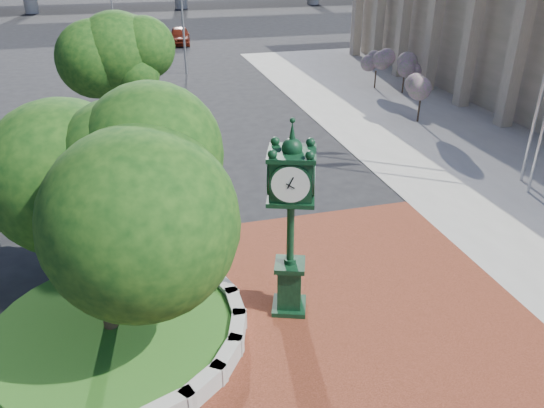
{
  "coord_description": "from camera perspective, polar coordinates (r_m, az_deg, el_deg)",
  "views": [
    {
      "loc": [
        -3.89,
        -11.28,
        9.18
      ],
      "look_at": [
        -0.37,
        1.5,
        2.49
      ],
      "focal_mm": 35.0,
      "sensor_mm": 36.0,
      "label": 1
    }
  ],
  "objects": [
    {
      "name": "parked_car",
      "position": [
        53.58,
        -9.91,
        17.41
      ],
      "size": [
        2.44,
        4.86,
        1.59
      ],
      "primitive_type": "imported",
      "rotation": [
        0.0,
        0.0,
        -0.12
      ],
      "color": "#5A190C",
      "rests_on": "ground"
    },
    {
      "name": "ground",
      "position": [
        15.05,
        2.92,
        -10.83
      ],
      "size": [
        200.0,
        200.0,
        0.0
      ],
      "primitive_type": "plane",
      "color": "black",
      "rests_on": "ground"
    },
    {
      "name": "shrub_near",
      "position": [
        30.39,
        15.73,
        11.35
      ],
      "size": [
        1.2,
        1.2,
        2.2
      ],
      "color": "#38281C",
      "rests_on": "ground"
    },
    {
      "name": "planter_wall",
      "position": [
        14.42,
        -7.56,
        -11.65
      ],
      "size": [
        2.96,
        6.77,
        0.54
      ],
      "color": "#9E9B93",
      "rests_on": "ground"
    },
    {
      "name": "grass_bed",
      "position": [
        14.46,
        -16.78,
        -12.99
      ],
      "size": [
        6.1,
        6.1,
        0.4
      ],
      "primitive_type": "cylinder",
      "color": "#154B15",
      "rests_on": "ground"
    },
    {
      "name": "tree_planter",
      "position": [
        12.58,
        -18.87,
        -0.47
      ],
      "size": [
        5.2,
        5.2,
        6.33
      ],
      "color": "#38281C",
      "rests_on": "ground"
    },
    {
      "name": "shrub_far",
      "position": [
        37.04,
        11.17,
        14.48
      ],
      "size": [
        1.2,
        1.2,
        2.2
      ],
      "color": "#38281C",
      "rests_on": "ground"
    },
    {
      "name": "plaza",
      "position": [
        14.31,
        4.19,
        -13.11
      ],
      "size": [
        12.0,
        12.0,
        0.04
      ],
      "primitive_type": "cube",
      "color": "maroon",
      "rests_on": "ground"
    },
    {
      "name": "sidewalk",
      "position": [
        30.53,
        26.46,
        6.49
      ],
      "size": [
        20.0,
        50.0,
        0.04
      ],
      "primitive_type": "cube",
      "color": "#9E9B93",
      "rests_on": "ground"
    },
    {
      "name": "post_clock",
      "position": [
        13.3,
        2.04,
        -1.12
      ],
      "size": [
        1.38,
        1.38,
        5.39
      ],
      "color": "black",
      "rests_on": "ground"
    },
    {
      "name": "shrub_mid",
      "position": [
        36.18,
        14.09,
        13.91
      ],
      "size": [
        1.2,
        1.2,
        2.2
      ],
      "color": "#38281C",
      "rests_on": "ground"
    },
    {
      "name": "tree_street",
      "position": [
        29.87,
        -15.82,
        14.35
      ],
      "size": [
        4.4,
        4.4,
        5.45
      ],
      "color": "#38281C",
      "rests_on": "ground"
    }
  ]
}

